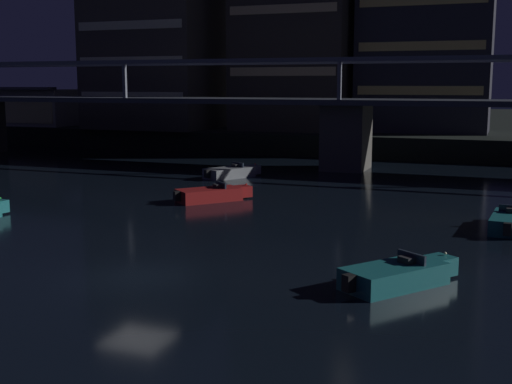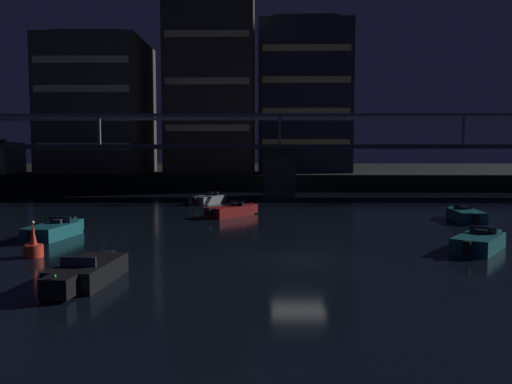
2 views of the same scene
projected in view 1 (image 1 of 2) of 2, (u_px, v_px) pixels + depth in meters
name	position (u px, v px, depth m)	size (l,w,h in m)	color
ground_plane	(137.00, 277.00, 25.46)	(400.00, 400.00, 0.00)	black
far_riverbank	(418.00, 125.00, 101.73)	(240.00, 80.00, 2.20)	black
river_bridge	(347.00, 118.00, 56.85)	(85.58, 6.40, 9.38)	#4C4944
tower_west_low	(160.00, 45.00, 77.79)	(13.67, 13.65, 19.35)	#423D38
tower_central	(426.00, 25.00, 70.27)	(13.55, 8.20, 22.64)	#282833
waterfront_pavilion	(30.00, 107.00, 82.71)	(12.40, 7.40, 4.70)	#B2AD9E
speedboat_near_left	(232.00, 172.00, 52.45)	(3.54, 4.89, 1.16)	gray
speedboat_near_right	(511.00, 222.00, 33.69)	(2.08, 5.23, 1.16)	#196066
speedboat_mid_center	(399.00, 275.00, 24.32)	(3.98, 4.70, 1.16)	#196066
speedboat_mid_right	(212.00, 194.00, 42.01)	(4.19, 4.56, 1.16)	maroon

